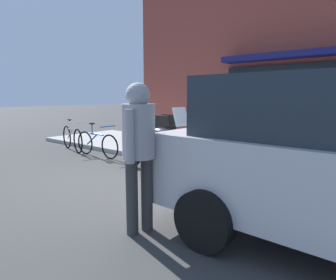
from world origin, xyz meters
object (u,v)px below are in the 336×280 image
at_px(parked_bicycle, 97,143).
at_px(sandwich_board_sign, 165,133).
at_px(second_bicycle_by_cafe, 72,138).
at_px(pedestrian_walking, 139,140).
at_px(touring_motorcycle, 152,144).

relative_size(parked_bicycle, sandwich_board_sign, 1.70).
relative_size(parked_bicycle, second_bicycle_by_cafe, 1.00).
distance_m(pedestrian_walking, sandwich_board_sign, 4.54).
relative_size(sandwich_board_sign, second_bicycle_by_cafe, 0.59).
relative_size(parked_bicycle, pedestrian_walking, 0.95).
height_order(parked_bicycle, pedestrian_walking, pedestrian_walking).
height_order(pedestrian_walking, second_bicycle_by_cafe, pedestrian_walking).
bearing_deg(parked_bicycle, sandwich_board_sign, 43.97).
bearing_deg(touring_motorcycle, sandwich_board_sign, 120.73).
height_order(touring_motorcycle, second_bicycle_by_cafe, touring_motorcycle).
xyz_separation_m(parked_bicycle, sandwich_board_sign, (1.31, 1.27, 0.26)).
bearing_deg(second_bicycle_by_cafe, touring_motorcycle, -4.28).
bearing_deg(pedestrian_walking, sandwich_board_sign, 126.32).
height_order(touring_motorcycle, sandwich_board_sign, touring_motorcycle).
xyz_separation_m(sandwich_board_sign, second_bicycle_by_cafe, (-2.55, -1.23, -0.23)).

